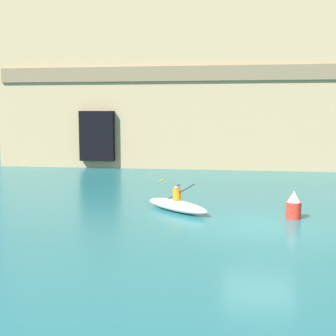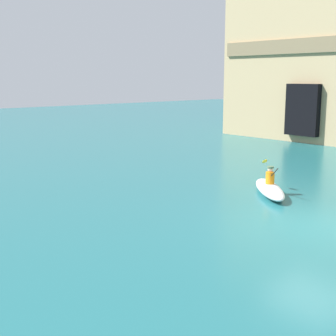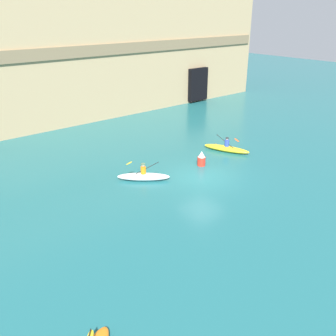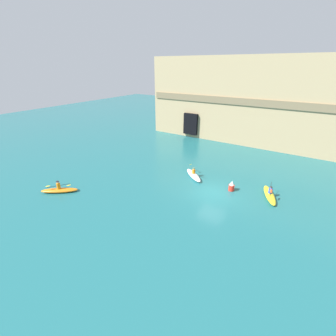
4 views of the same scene
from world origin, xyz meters
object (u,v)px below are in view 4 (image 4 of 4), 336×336
Objects in this scene: kayak_orange at (59,190)px; kayak_yellow at (270,195)px; kayak_white at (193,175)px; marker_buoy at (232,186)px.

kayak_orange is 0.90× the size of kayak_yellow.
kayak_white is 13.76m from kayak_orange.
kayak_orange is 3.14× the size of marker_buoy.
marker_buoy is (4.47, -0.63, 0.23)m from kayak_white.
kayak_white is at bearing 8.98° from kayak_orange.
kayak_white reaches higher than kayak_yellow.
marker_buoy is at bearing -3.65° from kayak_orange.
kayak_white reaches higher than marker_buoy.
kayak_white is 0.85× the size of kayak_yellow.
kayak_white is at bearing 172.00° from marker_buoy.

